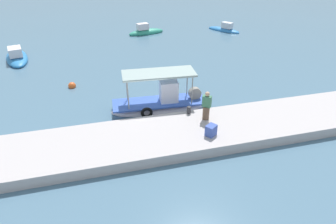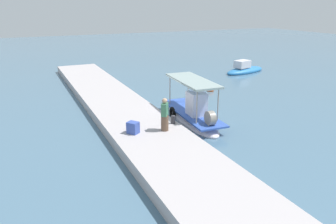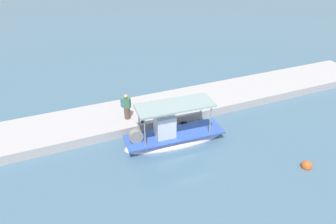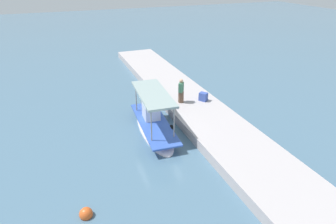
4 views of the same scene
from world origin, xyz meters
name	(u,v)px [view 4 (image 4 of 4)]	position (x,y,z in m)	size (l,w,h in m)	color
ground_plane	(159,138)	(0.00, 0.00, 0.00)	(120.00, 120.00, 0.00)	slate
dock_quay	(211,123)	(0.00, -3.53, 0.30)	(36.00, 3.85, 0.59)	#B4ABAD
main_fishing_boat	(153,123)	(1.08, -0.02, 0.44)	(6.24, 2.11, 2.91)	white
fisherman_near_bollard	(181,92)	(3.07, -2.76, 1.37)	(0.55, 0.54, 1.72)	brown
mooring_bollard	(174,105)	(2.34, -1.92, 0.81)	(0.24, 0.24, 0.44)	#2D2D33
cargo_crate	(203,97)	(2.75, -4.36, 0.89)	(0.54, 0.43, 0.59)	#3A53AC
marker_buoy	(86,214)	(-4.58, 4.85, 0.11)	(0.56, 0.56, 0.56)	#E15A23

